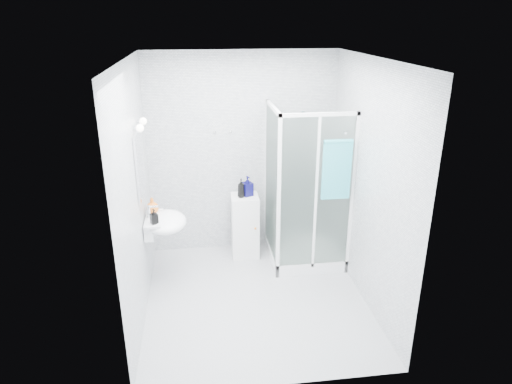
{
  "coord_description": "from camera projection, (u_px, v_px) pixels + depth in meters",
  "views": [
    {
      "loc": [
        -0.57,
        -4.3,
        2.97
      ],
      "look_at": [
        0.05,
        0.35,
        1.15
      ],
      "focal_mm": 32.0,
      "sensor_mm": 36.0,
      "label": 1
    }
  ],
  "objects": [
    {
      "name": "shampoo_bottle_b",
      "position": [
        247.0,
        186.0,
        5.75
      ],
      "size": [
        0.15,
        0.15,
        0.26
      ],
      "primitive_type": "imported",
      "rotation": [
        0.0,
        0.0,
        0.39
      ],
      "color": "#0E0C4C",
      "rests_on": "storage_cabinet"
    },
    {
      "name": "hand_towel",
      "position": [
        337.0,
        168.0,
        5.08
      ],
      "size": [
        0.33,
        0.05,
        0.69
      ],
      "color": "#31AAB9",
      "rests_on": "shower_enclosure"
    },
    {
      "name": "soap_dispenser_orange",
      "position": [
        152.0,
        206.0,
        5.18
      ],
      "size": [
        0.15,
        0.15,
        0.18
      ],
      "primitive_type": "imported",
      "rotation": [
        0.0,
        0.0,
        -0.06
      ],
      "color": "orange",
      "rests_on": "wall_basin"
    },
    {
      "name": "shower_enclosure",
      "position": [
        300.0,
        230.0,
        5.75
      ],
      "size": [
        0.9,
        0.95,
        2.0
      ],
      "color": "white",
      "rests_on": "ground"
    },
    {
      "name": "wall_basin",
      "position": [
        164.0,
        222.0,
        5.13
      ],
      "size": [
        0.46,
        0.56,
        0.35
      ],
      "color": "white",
      "rests_on": "ground"
    },
    {
      "name": "vanity_lights",
      "position": [
        141.0,
        125.0,
        4.7
      ],
      "size": [
        0.1,
        0.4,
        0.08
      ],
      "color": "silver",
      "rests_on": "room"
    },
    {
      "name": "shampoo_bottle_a",
      "position": [
        241.0,
        188.0,
        5.7
      ],
      "size": [
        0.1,
        0.1,
        0.24
      ],
      "primitive_type": "imported",
      "rotation": [
        0.0,
        0.0,
        -0.07
      ],
      "color": "black",
      "rests_on": "storage_cabinet"
    },
    {
      "name": "room",
      "position": [
        256.0,
        191.0,
        4.65
      ],
      "size": [
        2.4,
        2.6,
        2.6
      ],
      "color": "silver",
      "rests_on": "ground"
    },
    {
      "name": "wall_hooks",
      "position": [
        223.0,
        132.0,
        5.66
      ],
      "size": [
        0.23,
        0.06,
        0.03
      ],
      "color": "silver",
      "rests_on": "room"
    },
    {
      "name": "mirror",
      "position": [
        140.0,
        164.0,
        4.85
      ],
      "size": [
        0.02,
        0.6,
        0.7
      ],
      "primitive_type": "cube",
      "color": "white",
      "rests_on": "room"
    },
    {
      "name": "storage_cabinet",
      "position": [
        245.0,
        226.0,
        5.93
      ],
      "size": [
        0.35,
        0.37,
        0.83
      ],
      "rotation": [
        0.0,
        0.0,
        -0.02
      ],
      "color": "white",
      "rests_on": "ground"
    },
    {
      "name": "soap_dispenser_black",
      "position": [
        154.0,
        217.0,
        4.92
      ],
      "size": [
        0.1,
        0.1,
        0.17
      ],
      "primitive_type": "imported",
      "rotation": [
        0.0,
        0.0,
        0.43
      ],
      "color": "black",
      "rests_on": "wall_basin"
    }
  ]
}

